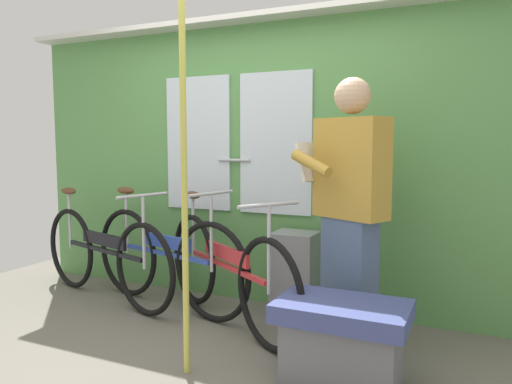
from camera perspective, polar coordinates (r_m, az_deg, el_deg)
name	(u,v)px	position (r m, az deg, el deg)	size (l,w,h in m)	color
ground_plane	(180,360)	(3.20, -8.80, -18.64)	(5.36, 3.98, 0.04)	#666056
train_door_wall	(259,157)	(3.95, 0.38, 4.08)	(4.36, 0.28, 2.26)	#56934C
bicycle_near_door	(104,255)	(4.26, -17.20, -6.93)	(1.74, 0.65, 0.92)	black
bicycle_leaning_behind	(226,271)	(3.57, -3.52, -9.07)	(1.54, 1.02, 0.93)	black
bicycle_by_pole	(165,258)	(3.96, -10.43, -7.54)	(1.69, 0.57, 0.95)	black
passenger_reading_newspaper	(349,207)	(3.14, 10.73, -1.72)	(0.63, 0.57, 1.69)	slate
trash_bin_by_wall	(295,274)	(3.74, 4.55, -9.46)	(0.32, 0.28, 0.63)	gray
handrail_pole	(184,177)	(2.71, -8.31, 1.69)	(0.04, 0.04, 2.22)	#C6C14C
bench_seat_corner	(342,340)	(2.80, 9.91, -16.51)	(0.70, 0.44, 0.45)	#3D477F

